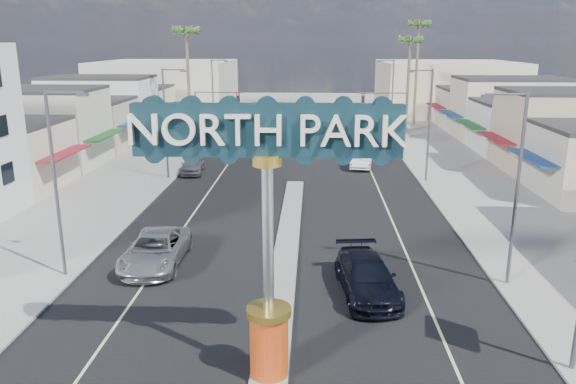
# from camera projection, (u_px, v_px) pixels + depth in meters

# --- Properties ---
(ground) EXTENTS (160.00, 160.00, 0.00)m
(ground) POSITION_uv_depth(u_px,v_px,m) (296.00, 180.00, 46.18)
(ground) COLOR gray
(ground) RESTS_ON ground
(road) EXTENTS (20.00, 120.00, 0.01)m
(road) POSITION_uv_depth(u_px,v_px,m) (296.00, 180.00, 46.18)
(road) COLOR black
(road) RESTS_ON ground
(median_island) EXTENTS (1.30, 30.00, 0.16)m
(median_island) POSITION_uv_depth(u_px,v_px,m) (286.00, 249.00, 30.73)
(median_island) COLOR gray
(median_island) RESTS_ON ground
(sidewalk_left) EXTENTS (8.00, 120.00, 0.12)m
(sidewalk_left) POSITION_uv_depth(u_px,v_px,m) (128.00, 178.00, 46.78)
(sidewalk_left) COLOR gray
(sidewalk_left) RESTS_ON ground
(sidewalk_right) EXTENTS (8.00, 120.00, 0.12)m
(sidewalk_right) POSITION_uv_depth(u_px,v_px,m) (468.00, 182.00, 45.54)
(sidewalk_right) COLOR gray
(sidewalk_right) RESTS_ON ground
(storefront_row_left) EXTENTS (12.00, 42.00, 6.00)m
(storefront_row_left) POSITION_uv_depth(u_px,v_px,m) (72.00, 120.00, 58.98)
(storefront_row_left) COLOR beige
(storefront_row_left) RESTS_ON ground
(storefront_row_right) EXTENTS (12.00, 42.00, 6.00)m
(storefront_row_right) POSITION_uv_depth(u_px,v_px,m) (536.00, 123.00, 56.87)
(storefront_row_right) COLOR #B7B29E
(storefront_row_right) RESTS_ON ground
(backdrop_far_left) EXTENTS (20.00, 20.00, 8.00)m
(backdrop_far_left) POSITION_uv_depth(u_px,v_px,m) (167.00, 87.00, 89.49)
(backdrop_far_left) COLOR #B7B29E
(backdrop_far_left) RESTS_ON ground
(backdrop_far_right) EXTENTS (20.00, 20.00, 8.00)m
(backdrop_far_right) POSITION_uv_depth(u_px,v_px,m) (446.00, 88.00, 87.56)
(backdrop_far_right) COLOR beige
(backdrop_far_right) RESTS_ON ground
(gateway_sign) EXTENTS (8.20, 1.50, 9.15)m
(gateway_sign) POSITION_uv_depth(u_px,v_px,m) (268.00, 212.00, 17.61)
(gateway_sign) COLOR red
(gateway_sign) RESTS_ON median_island
(traffic_signal_left) EXTENTS (5.09, 0.45, 6.00)m
(traffic_signal_left) POSITION_uv_depth(u_px,v_px,m) (213.00, 108.00, 58.96)
(traffic_signal_left) COLOR #47474C
(traffic_signal_left) RESTS_ON ground
(traffic_signal_right) EXTENTS (5.09, 0.45, 6.00)m
(traffic_signal_right) POSITION_uv_depth(u_px,v_px,m) (389.00, 109.00, 58.15)
(traffic_signal_right) COLOR #47474C
(traffic_signal_right) RESTS_ON ground
(streetlight_l_near) EXTENTS (2.03, 0.22, 9.00)m
(streetlight_l_near) POSITION_uv_depth(u_px,v_px,m) (58.00, 176.00, 26.03)
(streetlight_l_near) COLOR #47474C
(streetlight_l_near) RESTS_ON ground
(streetlight_l_mid) EXTENTS (2.03, 0.22, 9.00)m
(streetlight_l_mid) POSITION_uv_depth(u_px,v_px,m) (167.00, 118.00, 45.31)
(streetlight_l_mid) COLOR #47474C
(streetlight_l_mid) RESTS_ON ground
(streetlight_l_far) EXTENTS (2.03, 0.22, 9.00)m
(streetlight_l_far) POSITION_uv_depth(u_px,v_px,m) (214.00, 93.00, 66.53)
(streetlight_l_far) COLOR #47474C
(streetlight_l_far) RESTS_ON ground
(streetlight_r_near) EXTENTS (2.03, 0.22, 9.00)m
(streetlight_r_near) POSITION_uv_depth(u_px,v_px,m) (514.00, 181.00, 25.11)
(streetlight_r_near) COLOR #47474C
(streetlight_r_near) RESTS_ON ground
(streetlight_r_mid) EXTENTS (2.03, 0.22, 9.00)m
(streetlight_r_mid) POSITION_uv_depth(u_px,v_px,m) (428.00, 120.00, 44.39)
(streetlight_r_mid) COLOR #47474C
(streetlight_r_mid) RESTS_ON ground
(streetlight_r_far) EXTENTS (2.03, 0.22, 9.00)m
(streetlight_r_far) POSITION_uv_depth(u_px,v_px,m) (391.00, 94.00, 65.61)
(streetlight_r_far) COLOR #47474C
(streetlight_r_far) RESTS_ON ground
(palm_left_far) EXTENTS (2.60, 2.60, 13.10)m
(palm_left_far) POSITION_uv_depth(u_px,v_px,m) (186.00, 37.00, 63.03)
(palm_left_far) COLOR brown
(palm_left_far) RESTS_ON ground
(palm_right_mid) EXTENTS (2.60, 2.60, 12.10)m
(palm_right_mid) POSITION_uv_depth(u_px,v_px,m) (410.00, 45.00, 67.91)
(palm_right_mid) COLOR brown
(palm_right_mid) RESTS_ON ground
(palm_right_far) EXTENTS (2.60, 2.60, 14.10)m
(palm_right_far) POSITION_uv_depth(u_px,v_px,m) (419.00, 31.00, 73.14)
(palm_right_far) COLOR brown
(palm_right_far) RESTS_ON ground
(suv_left) EXTENTS (2.84, 6.03, 1.66)m
(suv_left) POSITION_uv_depth(u_px,v_px,m) (156.00, 250.00, 28.55)
(suv_left) COLOR #A5A6AA
(suv_left) RESTS_ON ground
(suv_right) EXTENTS (3.02, 5.99, 1.67)m
(suv_right) POSITION_uv_depth(u_px,v_px,m) (367.00, 276.00, 25.31)
(suv_right) COLOR black
(suv_right) RESTS_ON ground
(car_parked_left) EXTENTS (2.19, 4.58, 1.51)m
(car_parked_left) POSITION_uv_depth(u_px,v_px,m) (193.00, 165.00, 48.48)
(car_parked_left) COLOR slate
(car_parked_left) RESTS_ON ground
(car_parked_right) EXTENTS (2.46, 5.38, 1.71)m
(car_parked_right) POSITION_uv_depth(u_px,v_px,m) (362.00, 158.00, 50.92)
(car_parked_right) COLOR silver
(car_parked_right) RESTS_ON ground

